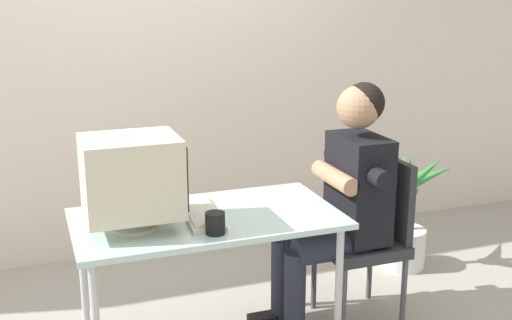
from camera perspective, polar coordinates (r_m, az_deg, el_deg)
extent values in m
cube|color=beige|center=(4.30, -5.86, 11.71)|extent=(8.00, 0.10, 3.00)
cylinder|color=#B7B7BC|center=(3.15, 7.32, -11.64)|extent=(0.04, 0.04, 0.68)
cylinder|color=#B7B7BC|center=(3.36, -15.02, -10.28)|extent=(0.04, 0.04, 0.68)
cylinder|color=#B7B7BC|center=(3.61, 3.25, -7.94)|extent=(0.04, 0.04, 0.68)
cube|color=silver|center=(3.06, -4.37, -5.19)|extent=(1.25, 0.68, 0.03)
cylinder|color=beige|center=(2.94, -10.75, -5.81)|extent=(0.22, 0.22, 0.02)
cylinder|color=beige|center=(2.92, -10.78, -5.17)|extent=(0.06, 0.06, 0.05)
cube|color=beige|center=(2.86, -10.98, -1.42)|extent=(0.42, 0.34, 0.35)
cube|color=black|center=(2.90, -6.82, -1.02)|extent=(0.01, 0.29, 0.29)
cube|color=beige|center=(3.05, -4.93, -4.77)|extent=(0.19, 0.48, 0.02)
cube|color=beige|center=(3.04, -4.94, -4.48)|extent=(0.16, 0.43, 0.01)
cylinder|color=#4C4C51|center=(3.37, 7.75, -12.50)|extent=(0.03, 0.03, 0.40)
cylinder|color=#4C4C51|center=(3.53, 12.93, -11.39)|extent=(0.03, 0.03, 0.40)
cylinder|color=#4C4C51|center=(3.65, 5.16, -10.13)|extent=(0.03, 0.03, 0.40)
cylinder|color=#4C4C51|center=(3.80, 10.04, -9.24)|extent=(0.03, 0.03, 0.40)
cube|color=#2D2D33|center=(3.49, 9.13, -7.40)|extent=(0.41, 0.41, 0.06)
cube|color=#2D2D33|center=(3.50, 11.97, -3.25)|extent=(0.04, 0.37, 0.43)
cube|color=black|center=(3.37, 9.06, -2.40)|extent=(0.22, 0.37, 0.54)
sphere|color=#A57A5B|center=(3.26, 9.06, 4.64)|extent=(0.22, 0.22, 0.22)
sphere|color=black|center=(3.27, 9.53, 5.01)|extent=(0.21, 0.21, 0.21)
cylinder|color=#262838|center=(3.30, 6.64, -7.71)|extent=(0.39, 0.14, 0.14)
cylinder|color=#262838|center=(3.45, 5.30, -6.63)|extent=(0.39, 0.14, 0.14)
cylinder|color=#262838|center=(3.33, 3.45, -11.97)|extent=(0.11, 0.11, 0.48)
cylinder|color=#262838|center=(3.48, 2.25, -10.71)|extent=(0.11, 0.11, 0.48)
cube|color=black|center=(3.55, 1.29, -13.88)|extent=(0.24, 0.09, 0.06)
cylinder|color=black|center=(3.15, 10.70, -1.49)|extent=(0.09, 0.14, 0.09)
cylinder|color=black|center=(3.51, 7.18, 0.38)|extent=(0.09, 0.14, 0.09)
cylinder|color=#A57A5B|center=(3.29, 6.97, -1.54)|extent=(0.09, 0.37, 0.09)
cylinder|color=silver|center=(4.28, 12.88, -7.58)|extent=(0.28, 0.28, 0.26)
cylinder|color=brown|center=(4.18, 13.09, -4.17)|extent=(0.04, 0.04, 0.28)
cone|color=#318A39|center=(4.18, 14.98, -1.49)|extent=(0.38, 0.16, 0.22)
cone|color=#318A39|center=(4.25, 13.24, -1.03)|extent=(0.22, 0.35, 0.27)
cone|color=#318A39|center=(4.15, 12.02, -0.69)|extent=(0.21, 0.28, 0.34)
cone|color=#318A39|center=(4.05, 11.98, -1.30)|extent=(0.34, 0.10, 0.29)
cone|color=#318A39|center=(4.02, 13.30, -1.25)|extent=(0.21, 0.28, 0.35)
cone|color=#318A39|center=(4.06, 14.51, -1.26)|extent=(0.17, 0.31, 0.33)
cylinder|color=black|center=(2.82, -3.63, -5.60)|extent=(0.09, 0.09, 0.10)
torus|color=black|center=(2.87, -3.91, -5.27)|extent=(0.07, 0.01, 0.07)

